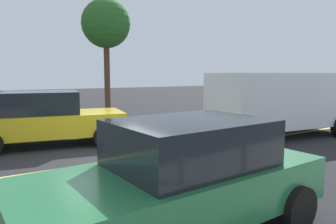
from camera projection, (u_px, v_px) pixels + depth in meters
name	position (u px, v px, depth m)	size (l,w,h in m)	color
ground_plane	(111.00, 162.00, 7.83)	(80.00, 80.00, 0.00)	#262628
lane_marking_centre	(206.00, 147.00, 9.39)	(28.00, 0.16, 0.01)	#E0D14C
white_van	(282.00, 100.00, 10.95)	(5.37, 2.67, 2.20)	white
car_green_near_curb	(181.00, 178.00, 4.22)	(4.32, 2.17, 1.56)	#236B3D
car_yellow_behind_van	(47.00, 118.00, 9.58)	(4.64, 2.67, 1.65)	gold
tree_left_verge	(106.00, 25.00, 15.15)	(2.34, 2.34, 5.76)	#513823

